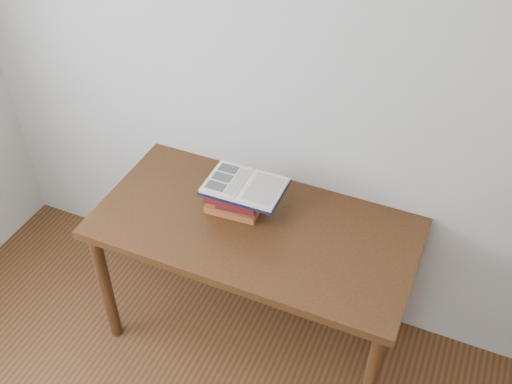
% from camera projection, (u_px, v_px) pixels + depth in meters
% --- Properties ---
extents(desk, '(1.47, 0.74, 0.79)m').
position_uv_depth(desk, '(255.00, 240.00, 2.79)').
color(desk, '#4A3012').
rests_on(desk, ground).
extents(book_stack, '(0.26, 0.19, 0.16)m').
position_uv_depth(book_stack, '(236.00, 195.00, 2.76)').
color(book_stack, '#9F5124').
rests_on(book_stack, desk).
extents(open_book, '(0.35, 0.25, 0.03)m').
position_uv_depth(open_book, '(245.00, 186.00, 2.66)').
color(open_book, black).
rests_on(open_book, book_stack).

